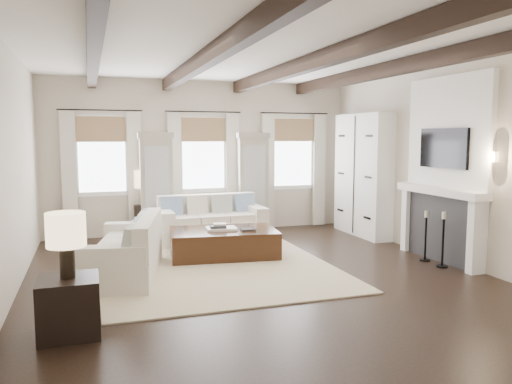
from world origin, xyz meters
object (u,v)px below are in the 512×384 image
object	(u,v)px
ottoman	(224,243)
side_table_back	(145,220)
side_table_front	(69,306)
sofa_left	(129,252)
sofa_back	(211,223)

from	to	relation	value
ottoman	side_table_back	bearing A→B (deg)	123.15
side_table_front	side_table_back	distance (m)	5.12
ottoman	side_table_back	size ratio (longest dim) A/B	2.64
sofa_left	ottoman	xyz separation A→B (m)	(1.62, 0.72, -0.13)
side_table_back	sofa_back	bearing A→B (deg)	-35.45
ottoman	side_table_front	xyz separation A→B (m)	(-2.37, -2.77, 0.07)
sofa_left	side_table_front	world-z (taller)	sofa_left
sofa_back	side_table_front	bearing A→B (deg)	-121.01
sofa_back	sofa_left	bearing A→B (deg)	-129.79
side_table_front	ottoman	bearing A→B (deg)	49.36
side_table_back	sofa_left	bearing A→B (deg)	-100.57
sofa_back	ottoman	distance (m)	1.36
side_table_back	ottoman	bearing A→B (deg)	-63.78
sofa_left	side_table_front	xyz separation A→B (m)	(-0.75, -2.05, -0.06)
side_table_front	side_table_back	bearing A→B (deg)	75.34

